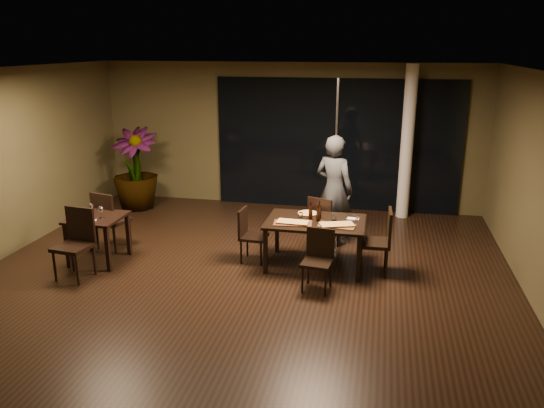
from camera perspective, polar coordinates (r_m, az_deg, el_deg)
The scene contains 31 objects.
ground at distance 7.87m, azimuth -3.48°, elevation -8.33°, with size 8.00×8.00×0.00m, color black.
wall_back at distance 11.23m, azimuth 1.85°, elevation 7.38°, with size 8.00×0.10×3.00m, color #494327.
wall_front at distance 3.87m, azimuth -20.21°, elevation -12.72°, with size 8.00×0.10×3.00m, color #494327.
ceiling at distance 7.13m, azimuth -3.92°, elevation 14.20°, with size 8.00×8.00×0.04m, color white.
window_panel at distance 11.04m, azimuth 6.91°, elevation 6.31°, with size 5.00×0.06×2.70m, color black.
column at distance 10.68m, azimuth 14.32°, elevation 6.38°, with size 0.24×0.24×3.00m, color white.
main_table at distance 8.17m, azimuth 4.71°, elevation -2.30°, with size 1.50×1.00×0.75m.
side_table at distance 8.80m, azimuth -18.30°, elevation -2.06°, with size 0.80×0.80×0.75m.
chair_main_far at distance 8.87m, azimuth 5.44°, elevation -1.78°, with size 0.56×0.56×0.94m.
chair_main_near at distance 7.52m, azimuth 5.02°, elevation -5.59°, with size 0.45×0.45×0.87m.
chair_main_left at distance 8.42m, azimuth -2.47°, elevation -3.04°, with size 0.42×0.42×0.86m.
chair_main_right at distance 8.11m, azimuth 11.59°, elevation -3.61°, with size 0.48×0.48×1.00m.
chair_side_far at distance 9.27m, azimuth -17.18°, elevation -1.40°, with size 0.57×0.57×1.01m.
chair_side_near at distance 8.35m, azimuth -20.29°, elevation -3.57°, with size 0.54×0.54×1.04m.
diner at distance 9.14m, azimuth 6.69°, elevation 1.53°, with size 0.64×0.43×1.90m, color #313336.
potted_plant at distance 11.44m, azimuth -14.49°, elevation 3.67°, with size 0.92×0.92×1.69m, color #1C4A18.
pizza_board_left at distance 7.98m, azimuth 2.24°, elevation -2.08°, with size 0.57×0.29×0.01m, color #4D2B18.
pizza_board_right at distance 7.92m, azimuth 6.98°, elevation -2.34°, with size 0.54×0.27×0.01m, color #4F3419.
oblong_pizza_left at distance 7.98m, azimuth 2.24°, elevation -1.97°, with size 0.45×0.21×0.02m, color maroon, non-canonical shape.
oblong_pizza_right at distance 7.92m, azimuth 6.99°, elevation -2.23°, with size 0.47×0.22×0.02m, color maroon, non-canonical shape.
round_pizza at distance 8.46m, azimuth 3.86°, elevation -1.01°, with size 0.31×0.31×0.01m, color #B42E14.
bottle_a at distance 8.16m, azimuth 4.18°, elevation -0.70°, with size 0.06×0.06×0.28m, color black, non-canonical shape.
bottle_b at distance 8.08m, azimuth 5.00°, elevation -0.97°, with size 0.06×0.06×0.26m, color black, non-canonical shape.
bottle_c at distance 8.21m, azimuth 5.12°, elevation -0.61°, with size 0.06×0.06×0.28m, color black, non-canonical shape.
tumbler_left at distance 8.27m, azimuth 3.11°, elevation -1.18°, with size 0.07×0.07×0.08m, color white.
tumbler_right at distance 8.19m, azimuth 6.67°, elevation -1.42°, with size 0.07×0.07×0.09m, color white.
napkin_near at distance 7.96m, azimuth 8.23°, elevation -2.30°, with size 0.18×0.10×0.01m, color white.
napkin_far at distance 8.27m, azimuth 8.71°, elevation -1.59°, with size 0.18×0.10×0.01m, color white.
wine_glass_a at distance 8.89m, azimuth -18.87°, elevation -0.51°, with size 0.07×0.07×0.16m, color white, non-canonical shape.
wine_glass_b at distance 8.64m, azimuth -17.91°, elevation -0.86°, with size 0.08×0.08×0.18m, color white, non-canonical shape.
side_napkin at distance 8.59m, azimuth -19.01°, elevation -1.64°, with size 0.18×0.11×0.01m, color silver.
Camera 1 is at (1.93, -6.86, 3.34)m, focal length 35.00 mm.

